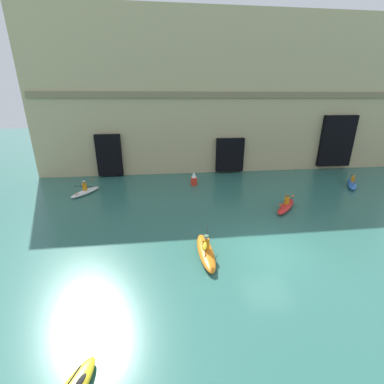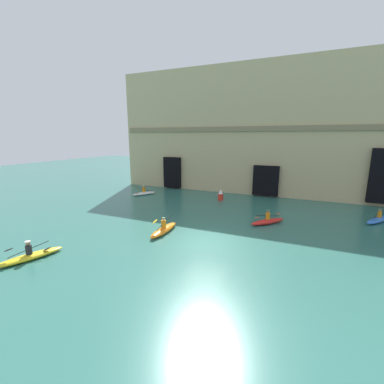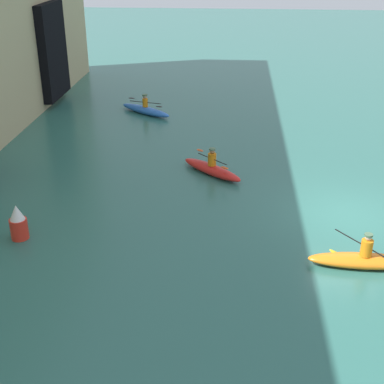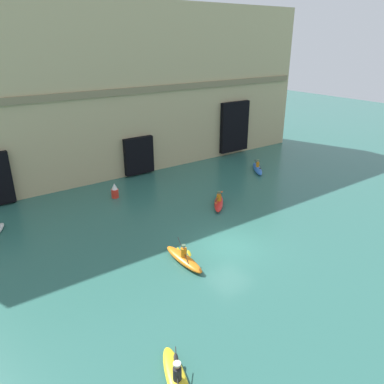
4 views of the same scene
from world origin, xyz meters
The scene contains 5 objects.
ground_plane centered at (0.00, 0.00, 0.00)m, with size 120.00×120.00×0.00m, color #2D665B.
kayak_red centered at (3.23, 5.03, 0.25)m, with size 2.55×2.77×1.14m.
kayak_orange centered at (-3.26, 0.19, 0.24)m, with size 0.74×3.33×1.16m.
kayak_blue centered at (11.30, 9.11, 0.24)m, with size 2.54×3.24×1.09m.
marker_buoy centered at (-2.48, 11.01, 0.55)m, with size 0.57×0.57×1.19m.
Camera 3 is at (-17.04, 4.20, 8.87)m, focal length 50.00 mm.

